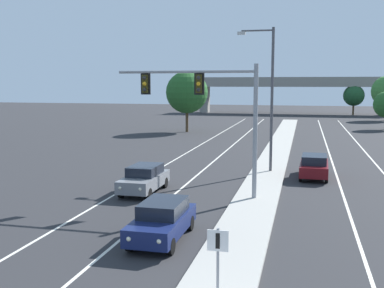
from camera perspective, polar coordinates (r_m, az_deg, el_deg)
The scene contains 13 objects.
median_island at distance 27.70m, azimuth 8.27°, elevation -5.68°, with size 2.40×110.00×0.15m, color #9E9B93.
lane_stripe_oncoming_center at distance 35.20m, azimuth 1.71°, elevation -2.93°, with size 0.14×100.00×0.01m, color silver.
lane_stripe_receding_center at distance 34.54m, azimuth 17.18°, elevation -3.46°, with size 0.14×100.00×0.01m, color silver.
edge_stripe_left at distance 36.01m, azimuth -3.44°, elevation -2.70°, with size 0.14×100.00×0.01m, color silver.
overhead_signal_mast at distance 25.38m, azimuth 2.22°, elevation 5.19°, with size 7.82×0.44×7.20m.
median_sign_post at distance 13.31m, azimuth 3.18°, elevation -13.38°, with size 0.60×0.10×2.20m.
street_lamp_median at distance 33.16m, azimuth 9.38°, elevation 6.41°, with size 2.58×0.28×10.00m.
car_oncoming_navy at distance 19.18m, azimuth -3.65°, elevation -9.25°, with size 1.83×4.47×1.58m.
car_oncoming_grey at distance 27.34m, azimuth -5.86°, elevation -4.22°, with size 1.84×4.48×1.58m.
car_receding_darkred at distance 32.40m, azimuth 14.70°, elevation -2.60°, with size 1.93×4.51×1.58m.
overpass_bridge at distance 100.97m, azimuth 12.36°, elevation 6.93°, with size 42.40×6.40×7.65m.
tree_far_right_b at distance 99.20m, azimuth 19.18°, elevation 5.61°, with size 4.16×4.16×6.01m.
tree_far_left_b at distance 61.08m, azimuth -0.63°, elevation 6.33°, with size 5.48×5.48×7.92m.
Camera 1 is at (2.46, -8.88, 6.31)m, focal length 43.62 mm.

